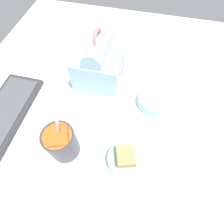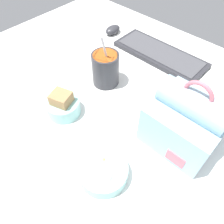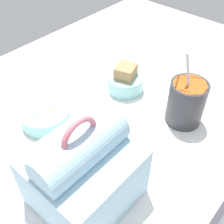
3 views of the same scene
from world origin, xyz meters
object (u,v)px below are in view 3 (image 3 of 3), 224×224
bento_bowl_snacks (45,116)px  soup_cup (186,102)px  lunch_bag (84,173)px  bento_bowl_sandwich (125,81)px

bento_bowl_snacks → soup_cup: bearing=133.0°
soup_cup → bento_bowl_snacks: size_ratio=1.54×
bento_bowl_snacks → lunch_bag: bearing=70.3°
lunch_bag → soup_cup: size_ratio=1.13×
soup_cup → bento_bowl_sandwich: bearing=-89.3°
lunch_bag → bento_bowl_sandwich: 35.94cm
bento_bowl_sandwich → bento_bowl_snacks: size_ratio=0.83×
lunch_bag → soup_cup: lunch_bag is taller
soup_cup → lunch_bag: bearing=-5.0°
soup_cup → bento_bowl_sandwich: (0.23, -18.98, -2.95)cm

